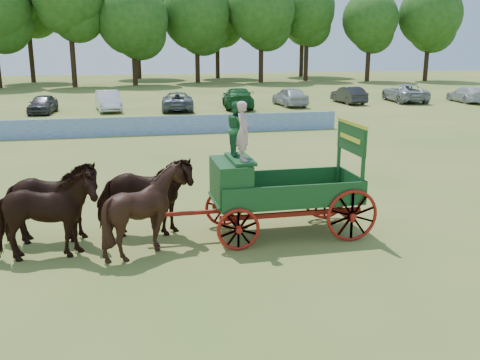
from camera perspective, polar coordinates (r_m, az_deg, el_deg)
ground at (r=13.15m, az=-9.78°, el=-8.24°), size 160.00×160.00×0.00m
horse_lead_left at (r=13.34m, az=-20.30°, el=-3.66°), size 2.63×1.30×2.17m
horse_lead_right at (r=14.39m, az=-19.73°, el=-2.33°), size 2.62×1.27×2.17m
horse_wheel_left at (r=13.20m, az=-9.93°, el=-3.14°), size 2.22×2.03×2.18m
horse_wheel_right at (r=14.25m, az=-10.14°, el=-1.84°), size 2.67×1.40×2.17m
farm_dray at (r=14.03m, az=2.13°, el=0.14°), size 6.00×2.00×3.64m
sponsor_banner at (r=30.49m, az=-13.35°, el=5.53°), size 26.00×0.08×1.05m
parked_cars at (r=42.17m, az=-10.87°, el=8.35°), size 57.28×7.97×1.64m
treeline at (r=72.64m, az=-14.19°, el=17.31°), size 92.10×23.52×15.59m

